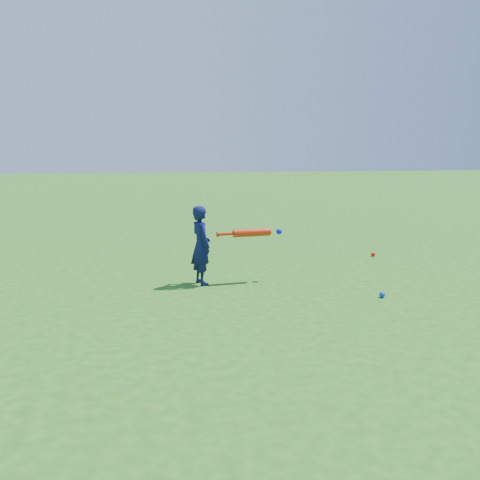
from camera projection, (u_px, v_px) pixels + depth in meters
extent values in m
plane|color=#216117|center=(189.00, 281.00, 6.75)|extent=(80.00, 80.00, 0.00)
imported|color=#0E1241|center=(201.00, 245.00, 6.51)|extent=(0.31, 0.40, 0.97)
sphere|color=red|center=(373.00, 254.00, 8.36)|extent=(0.07, 0.07, 0.07)
sphere|color=#0C39D1|center=(382.00, 295.00, 5.96)|extent=(0.07, 0.07, 0.07)
cylinder|color=red|center=(217.00, 234.00, 6.49)|extent=(0.02, 0.07, 0.06)
cylinder|color=red|center=(226.00, 234.00, 6.53)|extent=(0.22, 0.06, 0.04)
cylinder|color=red|center=(251.00, 233.00, 6.63)|extent=(0.46, 0.13, 0.10)
sphere|color=red|center=(268.00, 232.00, 6.69)|extent=(0.10, 0.10, 0.10)
sphere|color=#0D16E7|center=(279.00, 231.00, 6.74)|extent=(0.08, 0.08, 0.08)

